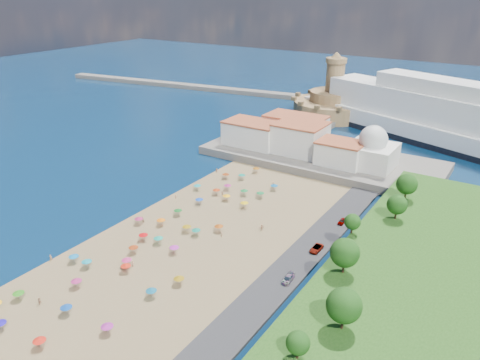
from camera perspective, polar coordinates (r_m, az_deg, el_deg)
The scene contains 12 objects.
ground at distance 130.52m, azimuth -7.48°, elevation -6.48°, with size 700.00×700.00×0.00m, color #071938.
terrace at distance 182.43m, azimuth 9.79°, elevation 2.67°, with size 90.00×36.00×3.00m, color #59544C.
jetty at distance 221.35m, azimuth 8.20°, elevation 6.32°, with size 18.00×70.00×2.40m, color #59544C.
breakwater at distance 308.40m, azimuth -5.07°, elevation 11.20°, with size 200.00×7.00×2.60m, color #59544C.
waterfront_buildings at distance 186.01m, azimuth 6.31°, elevation 5.35°, with size 57.00×29.00×11.00m.
domed_building at distance 171.97m, azimuth 15.80°, elevation 3.51°, with size 16.00×16.00×15.00m.
fortress at distance 246.70m, azimuth 11.27°, elevation 9.15°, with size 40.00×40.00×32.40m.
cruise_ship at distance 213.79m, azimuth 24.53°, elevation 6.27°, with size 150.30×72.26×33.13m.
beach_parasols at distance 122.74m, azimuth -11.41°, elevation -7.66°, with size 31.12×116.69×2.20m.
beachgoers at distance 131.73m, azimuth -7.48°, elevation -5.62°, with size 37.11×99.18×1.90m.
parked_cars at distance 120.16m, azimuth 8.94°, elevation -8.62°, with size 2.35×37.29×1.36m.
hillside_trees at distance 102.05m, azimuth 13.34°, elevation -9.24°, with size 16.23×105.88×8.28m.
Camera 1 is at (75.07, -85.67, 63.72)m, focal length 35.00 mm.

